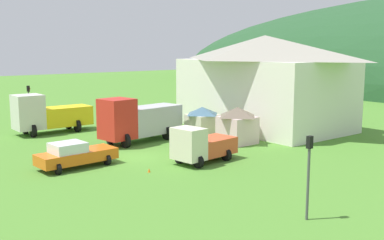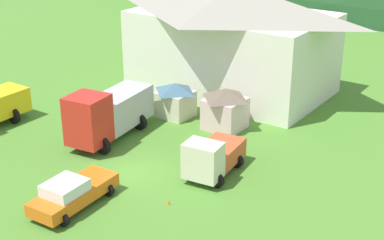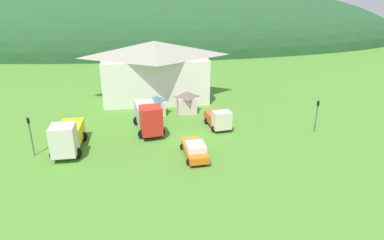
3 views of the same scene
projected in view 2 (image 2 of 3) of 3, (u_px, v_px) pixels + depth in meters
The scene contains 8 objects.
ground_plane at pixel (130, 173), 32.25m from camera, with size 200.00×200.00×0.00m, color #4C842D.
depot_building at pixel (232, 37), 43.97m from camera, with size 16.13×10.21×8.65m.
play_shed_cream at pixel (175, 99), 39.87m from camera, with size 2.51×2.39×2.52m.
play_shed_pink at pixel (225, 108), 37.79m from camera, with size 2.69×2.65×2.89m.
crane_truck_red at pixel (108, 113), 36.00m from camera, with size 3.65×7.32×3.66m.
light_truck_cream at pixel (212, 157), 31.59m from camera, with size 2.86×4.72×2.46m.
service_pickup_orange at pixel (72, 193), 28.53m from camera, with size 2.53×5.13×1.66m.
traffic_cone_near_pickup at pixel (169, 204), 29.05m from camera, with size 0.36×0.36×0.51m, color orange.
Camera 2 is at (19.38, -21.30, 15.28)m, focal length 51.90 mm.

